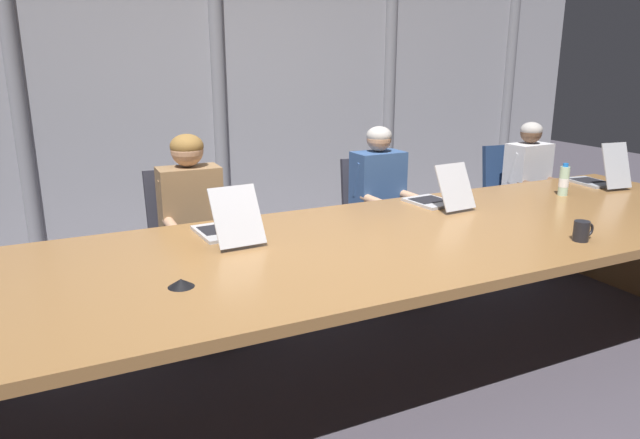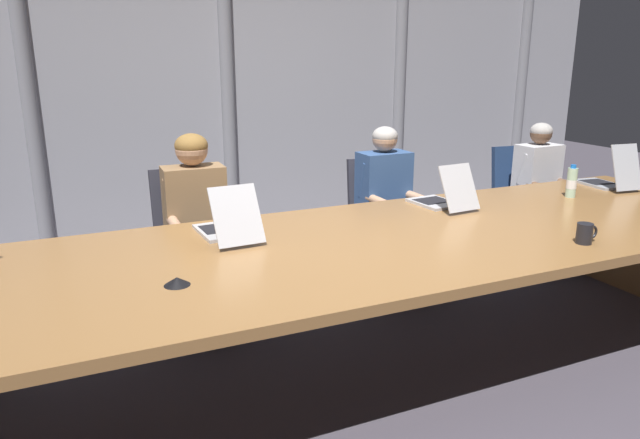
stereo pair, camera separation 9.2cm
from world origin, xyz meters
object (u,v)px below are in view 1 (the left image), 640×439
at_px(laptop_right_mid, 598,177).
at_px(person_right_mid, 535,183).
at_px(laptop_left_mid, 226,227).
at_px(person_center, 384,199).
at_px(person_left_mid, 194,218).
at_px(conference_mic_middle, 181,283).
at_px(laptop_center, 438,197).
at_px(office_chair_left_mid, 188,261).
at_px(water_bottle_primary, 564,181).
at_px(coffee_mug_far, 582,231).
at_px(office_chair_center, 376,234).
at_px(office_chair_right_mid, 514,213).

xyz_separation_m(laptop_right_mid, person_right_mid, (0.03, 0.61, -0.17)).
distance_m(laptop_left_mid, laptop_right_mid, 2.83).
distance_m(person_center, person_right_mid, 1.48).
bearing_deg(laptop_right_mid, person_center, 73.93).
relative_size(person_left_mid, conference_mic_middle, 10.84).
height_order(laptop_center, office_chair_left_mid, laptop_center).
height_order(laptop_center, person_right_mid, person_right_mid).
bearing_deg(water_bottle_primary, person_center, 142.60).
bearing_deg(office_chair_left_mid, person_right_mid, 87.60).
relative_size(person_left_mid, coffee_mug_far, 9.34).
distance_m(laptop_center, laptop_right_mid, 1.43).
bearing_deg(water_bottle_primary, coffee_mug_far, -133.26).
bearing_deg(laptop_right_mid, laptop_left_mid, 97.70).
xyz_separation_m(office_chair_center, conference_mic_middle, (-1.79, -1.39, 0.42)).
bearing_deg(coffee_mug_far, water_bottle_primary, 46.74).
height_order(office_chair_right_mid, conference_mic_middle, office_chair_right_mid).
relative_size(person_center, coffee_mug_far, 9.16).
height_order(office_chair_left_mid, person_left_mid, person_left_mid).
xyz_separation_m(laptop_right_mid, office_chair_left_mid, (-2.86, 0.78, -0.45)).
xyz_separation_m(coffee_mug_far, conference_mic_middle, (-1.99, 0.28, -0.03)).
bearing_deg(person_right_mid, laptop_right_mid, -5.28).
bearing_deg(person_center, person_right_mid, 89.43).
height_order(office_chair_left_mid, office_chair_center, office_chair_left_mid).
xyz_separation_m(laptop_right_mid, conference_mic_middle, (-3.21, -0.61, -0.05)).
relative_size(office_chair_center, coffee_mug_far, 7.05).
distance_m(laptop_right_mid, office_chair_right_mid, 0.90).
height_order(office_chair_right_mid, person_center, person_center).
height_order(office_chair_center, conference_mic_middle, office_chair_center).
xyz_separation_m(laptop_center, water_bottle_primary, (0.94, -0.14, 0.04)).
xyz_separation_m(office_chair_center, person_right_mid, (1.45, -0.16, 0.29)).
height_order(office_chair_right_mid, person_left_mid, person_left_mid).
xyz_separation_m(office_chair_left_mid, water_bottle_primary, (2.37, -0.90, 0.49)).
height_order(person_left_mid, person_center, person_left_mid).
xyz_separation_m(office_chair_center, office_chair_right_mid, (1.40, 0.00, 0.00)).
height_order(laptop_left_mid, person_right_mid, person_right_mid).
xyz_separation_m(water_bottle_primary, coffee_mug_far, (-0.73, -0.78, -0.05)).
distance_m(laptop_center, water_bottle_primary, 0.95).
relative_size(person_left_mid, person_center, 1.02).
distance_m(laptop_right_mid, office_chair_left_mid, 3.00).
bearing_deg(coffee_mug_far, person_right_mid, 50.41).
height_order(laptop_center, conference_mic_middle, laptop_center).
height_order(person_right_mid, coffee_mug_far, person_right_mid).
xyz_separation_m(laptop_left_mid, person_right_mid, (2.86, 0.65, -0.16)).
distance_m(office_chair_center, office_chair_right_mid, 1.40).
distance_m(laptop_left_mid, person_right_mid, 2.94).
height_order(person_center, water_bottle_primary, person_center).
xyz_separation_m(laptop_right_mid, coffee_mug_far, (-1.22, -0.90, -0.01)).
bearing_deg(office_chair_right_mid, office_chair_center, -82.82).
bearing_deg(person_center, water_bottle_primary, 52.26).
xyz_separation_m(office_chair_right_mid, conference_mic_middle, (-3.19, -1.39, 0.42)).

